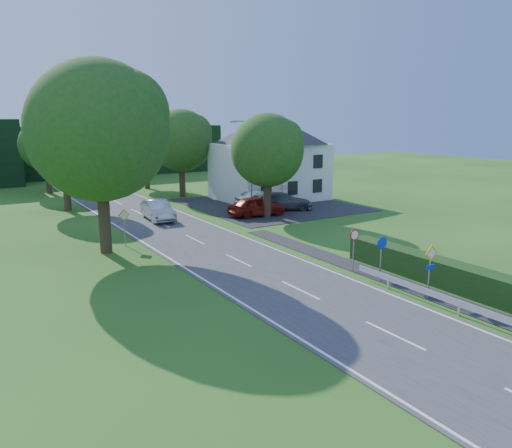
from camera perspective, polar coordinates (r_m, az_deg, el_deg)
road at (r=30.84m, az=-3.88°, el=-3.33°), size 7.00×80.00×0.04m
parking_pad at (r=47.76m, az=1.51°, el=2.22°), size 14.00×16.00×0.04m
line_edge_left at (r=29.51m, az=-9.47°, el=-4.13°), size 0.12×80.00×0.01m
line_edge_right at (r=32.42m, az=1.20°, el=-2.49°), size 0.12×80.00×0.01m
line_centre at (r=30.83m, az=-3.88°, el=-3.28°), size 0.12×80.00×0.01m
tree_main at (r=31.39m, az=-17.35°, el=7.19°), size 9.40×9.40×11.64m
tree_left_far at (r=47.30m, az=-21.05°, el=6.55°), size 7.00×7.00×8.58m
tree_right_far at (r=52.74m, az=-8.52°, el=7.99°), size 7.40×7.40×9.09m
tree_left_back at (r=59.19m, az=-22.82°, el=7.12°), size 6.60×6.60×8.07m
tree_right_back at (r=59.87m, az=-12.46°, el=7.58°), size 6.20×6.20×7.56m
tree_right_mid at (r=41.13m, az=1.29°, el=6.63°), size 7.00×7.00×8.58m
treeline_right at (r=75.68m, az=-15.12°, el=8.12°), size 30.00×5.00×7.00m
house_white at (r=50.80m, az=1.57°, el=7.80°), size 10.60×8.40×8.60m
streetlight at (r=42.57m, az=-0.68°, el=7.05°), size 2.03×0.18×8.00m
sign_priority_right at (r=23.98m, az=19.31°, el=-4.11°), size 0.78×0.09×2.59m
sign_roundabout at (r=25.91m, az=14.15°, el=-2.89°), size 0.64×0.08×2.37m
sign_speed_limit at (r=27.26m, az=11.17°, el=-1.80°), size 0.64×0.11×2.37m
sign_priority_left at (r=33.29m, az=-14.85°, el=0.45°), size 0.78×0.09×2.44m
moving_car at (r=41.18m, az=-11.17°, el=1.56°), size 2.08×4.99×1.60m
motorcycle at (r=45.96m, az=-12.47°, el=2.18°), size 1.22×1.92×0.95m
parked_car_red at (r=42.05m, az=0.09°, el=2.05°), size 5.07×2.43×1.67m
parked_car_silver_a at (r=45.43m, az=0.82°, el=2.82°), size 5.16×1.90×1.69m
parked_car_grey at (r=45.02m, az=3.08°, el=2.63°), size 5.74×4.26×1.55m
parked_car_silver_b at (r=49.54m, az=2.75°, el=3.30°), size 4.65×2.83×1.21m
parasol at (r=46.99m, az=3.10°, el=3.31°), size 2.84×2.87×2.00m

